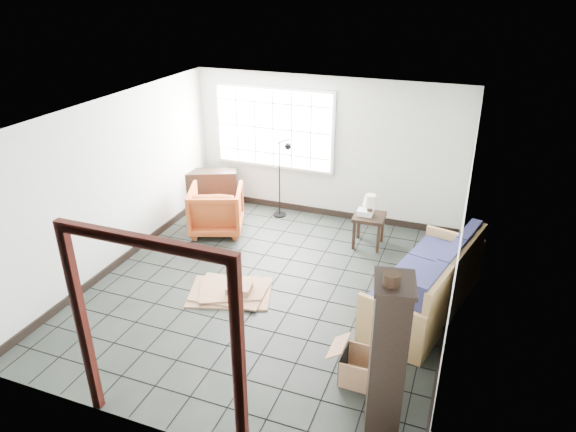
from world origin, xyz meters
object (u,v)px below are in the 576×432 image
at_px(side_table, 369,221).
at_px(tall_shelf, 387,358).
at_px(armchair, 216,207).
at_px(futon_sofa, 430,287).

xyz_separation_m(side_table, tall_shelf, (0.97, -3.76, 0.43)).
bearing_deg(armchair, futon_sofa, 142.82).
bearing_deg(tall_shelf, side_table, 93.14).
distance_m(armchair, tall_shelf, 4.93).
relative_size(futon_sofa, tall_shelf, 1.40).
height_order(futon_sofa, armchair, futon_sofa).
distance_m(armchair, side_table, 2.66).
relative_size(armchair, side_table, 1.65).
height_order(side_table, tall_shelf, tall_shelf).
relative_size(futon_sofa, armchair, 2.65).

